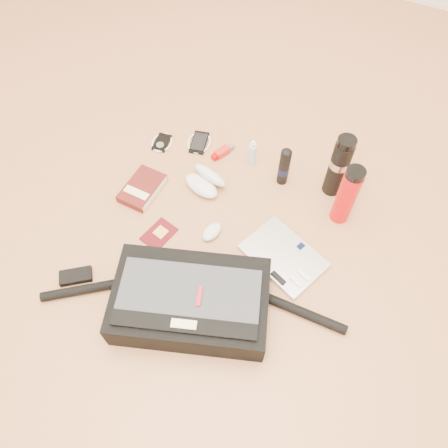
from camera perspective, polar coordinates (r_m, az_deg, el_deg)
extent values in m
plane|color=#B3774A|center=(1.64, -1.76, -4.20)|extent=(4.00, 4.00, 0.00)
cube|color=black|center=(1.50, -4.36, -10.02)|extent=(0.59, 0.48, 0.13)
cube|color=#303438|center=(1.43, -4.61, -9.38)|extent=(0.51, 0.37, 0.01)
cube|color=black|center=(1.40, -5.25, -13.01)|extent=(0.45, 0.20, 0.02)
cube|color=beige|center=(1.39, -5.26, -12.98)|extent=(0.09, 0.05, 0.02)
cube|color=#A3141D|center=(1.42, -3.24, -9.46)|extent=(0.04, 0.07, 0.02)
cylinder|color=black|center=(1.64, -17.42, -8.08)|extent=(0.28, 0.22, 0.03)
cylinder|color=black|center=(1.55, 10.05, -11.22)|extent=(0.32, 0.04, 0.03)
cube|color=black|center=(1.68, -18.78, -6.47)|extent=(0.13, 0.12, 0.02)
cube|color=#BABABC|center=(1.64, 7.77, -4.19)|extent=(0.34, 0.29, 0.02)
cube|color=black|center=(1.66, 10.01, -2.86)|extent=(0.03, 0.03, 0.00)
cube|color=white|center=(1.61, 10.32, -6.58)|extent=(0.05, 0.03, 0.01)
cube|color=white|center=(1.59, 9.37, -7.46)|extent=(0.05, 0.03, 0.01)
cube|color=black|center=(1.59, 7.12, -6.98)|extent=(0.06, 0.04, 0.01)
cube|color=#4D1311|center=(1.82, -10.63, 4.60)|extent=(0.13, 0.20, 0.03)
cube|color=beige|center=(1.80, -8.97, 3.89)|extent=(0.01, 0.18, 0.03)
cube|color=beige|center=(1.79, -11.38, 4.06)|extent=(0.11, 0.04, 0.00)
cube|color=#4D080F|center=(1.70, -8.49, -1.32)|extent=(0.12, 0.14, 0.01)
cube|color=#EEBF54|center=(1.70, -8.27, -1.04)|extent=(0.05, 0.05, 0.00)
ellipsoid|color=silver|center=(1.68, -1.61, -1.02)|extent=(0.07, 0.10, 0.03)
ellipsoid|color=silver|center=(1.79, -2.99, 5.02)|extent=(0.18, 0.13, 0.05)
ellipsoid|color=silver|center=(1.80, -1.85, 6.39)|extent=(0.18, 0.13, 0.09)
ellipsoid|color=black|center=(1.80, -3.74, 5.65)|extent=(0.05, 0.04, 0.01)
ellipsoid|color=black|center=(1.78, -2.24, 4.55)|extent=(0.05, 0.04, 0.01)
cylinder|color=black|center=(1.79, -3.00, 5.15)|extent=(0.03, 0.01, 0.01)
cube|color=black|center=(1.99, -8.11, 10.49)|extent=(0.08, 0.11, 0.01)
cylinder|color=#AAAAAD|center=(1.97, -8.35, 10.19)|extent=(0.04, 0.04, 0.00)
torus|color=white|center=(1.99, -8.11, 10.51)|extent=(0.10, 0.10, 0.01)
cube|color=black|center=(1.97, -3.26, 10.57)|extent=(0.10, 0.14, 0.01)
cube|color=black|center=(1.97, -3.27, 10.70)|extent=(0.08, 0.11, 0.00)
torus|color=white|center=(1.97, -3.26, 10.59)|extent=(0.12, 0.12, 0.01)
cube|color=#B4231A|center=(1.92, -0.25, 9.37)|extent=(0.06, 0.07, 0.03)
cube|color=#AC0300|center=(1.90, -1.23, 8.76)|extent=(0.03, 0.03, 0.02)
cylinder|color=#9D9D9F|center=(1.94, 0.77, 10.01)|extent=(0.04, 0.05, 0.02)
cylinder|color=#A0CCDD|center=(1.87, 3.73, 9.10)|extent=(0.04, 0.04, 0.10)
cylinder|color=white|center=(1.83, 3.83, 10.29)|extent=(0.03, 0.03, 0.02)
cylinder|color=white|center=(1.82, 3.85, 10.56)|extent=(0.02, 0.02, 0.01)
cylinder|color=black|center=(1.78, 7.85, 7.37)|extent=(0.05, 0.05, 0.18)
cylinder|color=black|center=(1.80, 7.77, 6.97)|extent=(0.06, 0.06, 0.03)
ellipsoid|color=black|center=(1.72, 8.19, 9.28)|extent=(0.05, 0.05, 0.02)
cylinder|color=black|center=(1.76, 14.66, 7.05)|extent=(0.10, 0.10, 0.27)
cylinder|color=#A4A4A6|center=(1.74, 14.89, 7.74)|extent=(0.10, 0.10, 0.03)
cylinder|color=black|center=(1.66, 15.76, 10.25)|extent=(0.09, 0.09, 0.03)
cylinder|color=red|center=(1.69, 15.67, 3.38)|extent=(0.08, 0.08, 0.26)
cylinder|color=black|center=(1.58, 16.84, 6.36)|extent=(0.08, 0.08, 0.03)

